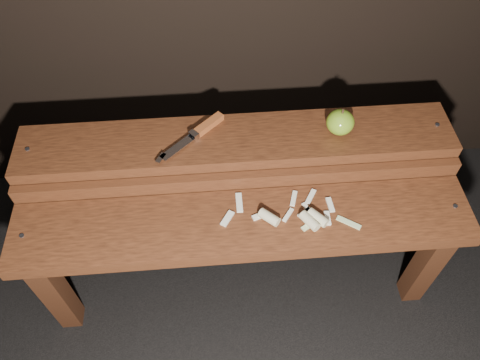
{
  "coord_description": "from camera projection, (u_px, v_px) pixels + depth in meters",
  "views": [
    {
      "loc": [
        -0.06,
        -0.7,
        1.44
      ],
      "look_at": [
        0.0,
        0.06,
        0.45
      ],
      "focal_mm": 35.0,
      "sensor_mm": 36.0,
      "label": 1
    }
  ],
  "objects": [
    {
      "name": "bench_rear_tier",
      "position": [
        237.0,
        159.0,
        1.34
      ],
      "size": [
        1.2,
        0.21,
        0.5
      ],
      "color": "#391C0E",
      "rests_on": "ground"
    },
    {
      "name": "ground",
      "position": [
        241.0,
        276.0,
        1.57
      ],
      "size": [
        60.0,
        60.0,
        0.0
      ],
      "primitive_type": "plane",
      "color": "black"
    },
    {
      "name": "knife",
      "position": [
        201.0,
        130.0,
        1.27
      ],
      "size": [
        0.19,
        0.17,
        0.02
      ],
      "color": "#974821",
      "rests_on": "bench_rear_tier"
    },
    {
      "name": "apple",
      "position": [
        340.0,
        122.0,
        1.26
      ],
      "size": [
        0.08,
        0.08,
        0.08
      ],
      "color": "olive",
      "rests_on": "bench_rear_tier"
    },
    {
      "name": "bench_front_tier",
      "position": [
        244.0,
        238.0,
        1.25
      ],
      "size": [
        1.2,
        0.2,
        0.42
      ],
      "color": "#391C0E",
      "rests_on": "ground"
    },
    {
      "name": "apple_scraps",
      "position": [
        297.0,
        216.0,
        1.2
      ],
      "size": [
        0.36,
        0.14,
        0.03
      ],
      "color": "beige",
      "rests_on": "bench_front_tier"
    }
  ]
}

